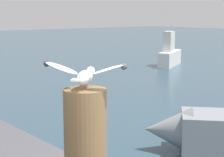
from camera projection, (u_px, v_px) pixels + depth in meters
name	position (u px, v px, depth m)	size (l,w,h in m)	color
mooring_post	(86.00, 150.00, 2.87)	(0.31, 0.31, 0.91)	brown
seagull	(85.00, 74.00, 2.78)	(0.55, 0.44, 0.20)	#C67360
boat_white	(170.00, 55.00, 21.28)	(1.98, 3.02, 1.87)	silver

